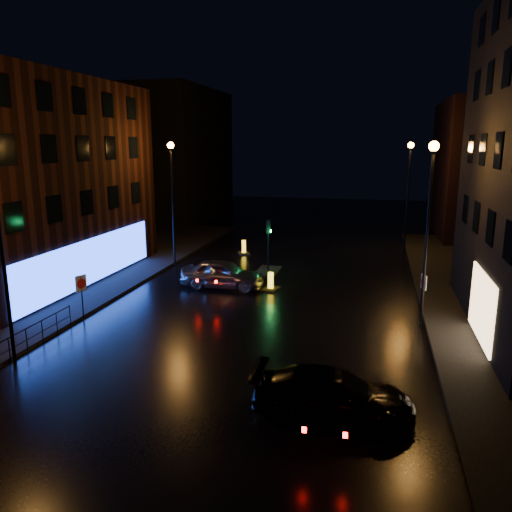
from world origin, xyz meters
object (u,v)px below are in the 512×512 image
(bollard_far, at_px, (244,251))
(traffic_signal, at_px, (268,264))
(dark_sedan, at_px, (333,394))
(bollard_near, at_px, (271,286))
(road_sign_left, at_px, (81,288))
(road_sign_right, at_px, (423,286))
(silver_hatchback, at_px, (223,274))

(bollard_far, bearing_deg, traffic_signal, -83.04)
(traffic_signal, bearing_deg, dark_sedan, -71.53)
(bollard_near, relative_size, bollard_far, 0.92)
(dark_sedan, relative_size, road_sign_left, 2.15)
(traffic_signal, bearing_deg, road_sign_right, -38.06)
(dark_sedan, bearing_deg, silver_hatchback, 28.81)
(traffic_signal, xyz_separation_m, bollard_far, (-2.96, 4.84, -0.27))
(dark_sedan, height_order, bollard_far, dark_sedan)
(bollard_near, bearing_deg, dark_sedan, -59.26)
(silver_hatchback, relative_size, bollard_far, 3.37)
(bollard_far, bearing_deg, road_sign_right, -69.23)
(road_sign_right, bearing_deg, traffic_signal, -59.48)
(bollard_near, relative_size, road_sign_left, 0.57)
(traffic_signal, height_order, bollard_far, traffic_signal)
(silver_hatchback, relative_size, road_sign_right, 2.22)
(road_sign_left, height_order, road_sign_right, road_sign_left)
(dark_sedan, distance_m, road_sign_left, 13.36)
(silver_hatchback, xyz_separation_m, bollard_far, (-1.15, 9.13, -0.59))
(silver_hatchback, distance_m, road_sign_left, 8.62)
(traffic_signal, bearing_deg, bollard_near, -76.05)
(silver_hatchback, relative_size, road_sign_left, 2.09)
(silver_hatchback, bearing_deg, traffic_signal, -23.03)
(traffic_signal, bearing_deg, bollard_far, 121.40)
(silver_hatchback, xyz_separation_m, bollard_near, (2.83, 0.16, -0.60))
(road_sign_left, xyz_separation_m, road_sign_right, (15.53, 4.38, -0.10))
(dark_sedan, bearing_deg, road_sign_right, -20.63)
(bollard_near, height_order, bollard_far, bollard_far)
(bollard_far, relative_size, road_sign_right, 0.66)
(road_sign_left, bearing_deg, road_sign_right, 38.95)
(traffic_signal, bearing_deg, road_sign_left, -119.21)
(bollard_far, distance_m, road_sign_left, 16.78)
(dark_sedan, xyz_separation_m, bollard_near, (-4.66, 12.91, -0.49))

